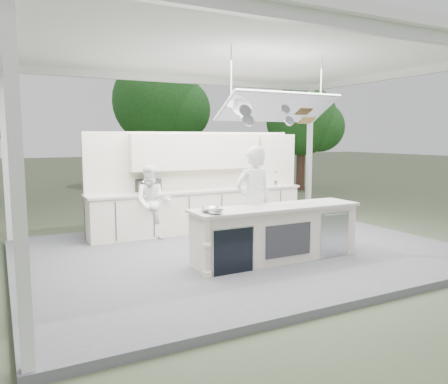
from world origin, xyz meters
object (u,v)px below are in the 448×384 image
back_counter (200,210)px  head_chef (253,201)px  demo_island (276,233)px  sous_chef (153,202)px

back_counter → head_chef: size_ratio=2.57×
demo_island → back_counter: 2.82m
demo_island → head_chef: 0.70m
head_chef → sous_chef: head_chef is taller
head_chef → sous_chef: bearing=-58.0°
back_counter → head_chef: bearing=-90.2°
demo_island → sous_chef: 2.85m
demo_island → back_counter: (-0.18, 2.81, 0.00)m
back_counter → sous_chef: 1.31m
demo_island → back_counter: size_ratio=0.61×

